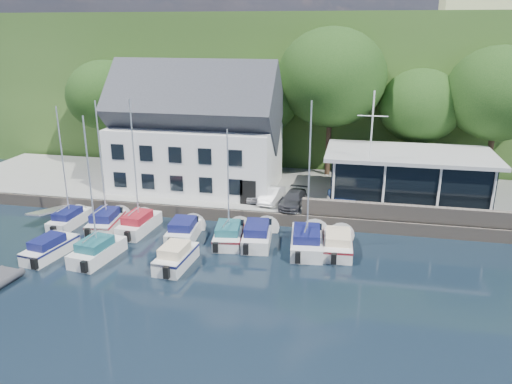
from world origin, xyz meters
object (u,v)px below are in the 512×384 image
Objects in this scene: flagpole at (370,153)px; boat_r1_7 at (338,241)px; car_dgrey at (293,199)px; boat_r2_0 at (50,246)px; boat_r1_2 at (135,172)px; car_silver at (256,193)px; club_pavilion at (408,177)px; car_white at (272,195)px; boat_r1_1 at (102,170)px; boat_r1_0 at (64,174)px; boat_r1_3 at (184,228)px; harbor_building at (196,138)px; boat_r2_2 at (176,255)px; boat_r1_4 at (228,185)px; car_blue at (342,198)px; boat_r1_6 at (309,183)px; boat_r1_5 at (258,232)px; boat_r2_1 at (91,193)px.

boat_r1_7 is (-1.86, -5.76, -4.89)m from flagpole.
boat_r2_0 is at bearing -139.13° from car_dgrey.
car_dgrey is at bearing 28.96° from boat_r1_2.
club_pavilion is at bearing 6.32° from car_silver.
car_white is 13.36m from boat_r1_1.
boat_r1_3 is (9.45, -0.55, -3.38)m from boat_r1_0.
car_silver is 7.82m from boat_r1_3.
boat_r1_0 is 0.90× the size of boat_r1_2.
boat_r1_3 is at bearing 177.82° from boat_r1_7.
harbor_building reaches higher than boat_r2_2.
boat_r1_3 is (3.75, -0.58, -3.83)m from boat_r1_2.
car_blue is at bearing 32.04° from boat_r1_4.
club_pavilion is at bearing 45.22° from boat_r2_2.
club_pavilion is 3.23× the size of car_dgrey.
boat_r1_7 is (7.07, -6.58, -0.85)m from car_silver.
car_blue is 0.39× the size of boat_r1_6.
boat_r1_0 is 0.89× the size of boat_r1_1.
car_blue is 0.68× the size of boat_r2_2.
boat_r1_0 is at bearing -158.77° from car_silver.
flagpole reaches higher than harbor_building.
boat_r1_6 is 1.46× the size of boat_r1_7.
boat_r1_3 is 9.75m from boat_r1_6.
harbor_building is at bearing 164.36° from car_dgrey.
boat_r1_6 reaches higher than boat_r1_5.
boat_r1_2 is 0.96× the size of boat_r1_6.
boat_r1_1 is (-4.37, -8.82, -0.71)m from harbor_building.
boat_r1_7 is (5.65, -0.26, -0.04)m from boat_r1_5.
boat_r2_1 is at bearing -159.92° from boat_r1_5.
boat_r1_5 is (2.02, 0.27, -3.49)m from boat_r1_4.
flagpole is 0.99× the size of boat_r1_1.
car_silver is at bearing 79.25° from boat_r2_2.
car_blue reaches higher than car_white.
boat_r1_2 is (-9.06, -5.73, 2.99)m from car_white.
harbor_building is at bearing 88.02° from boat_r2_1.
boat_r1_4 is at bearing 66.61° from boat_r2_2.
boat_r1_6 reaches higher than boat_r1_2.
car_blue is 0.40× the size of flagpole.
car_silver is at bearing 53.29° from boat_r2_0.
boat_r1_7 is 10.95m from boat_r2_2.
boat_r1_0 is at bearing 172.81° from boat_r1_1.
boat_r1_0 is 1.27× the size of boat_r1_7.
flagpole is at bearing 30.07° from boat_r1_5.
car_white is at bearing 49.06° from boat_r2_0.
boat_r1_6 is (3.55, -0.42, 4.01)m from boat_r1_5.
car_blue reaches higher than car_silver.
boat_r1_0 is (-16.62, -5.10, 2.54)m from car_dgrey.
car_silver is 0.34× the size of boat_r1_6.
boat_r1_5 is at bearing 174.53° from boat_r1_7.
car_silver is 3.42m from car_dgrey.
boat_r1_6 reaches higher than boat_r2_0.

